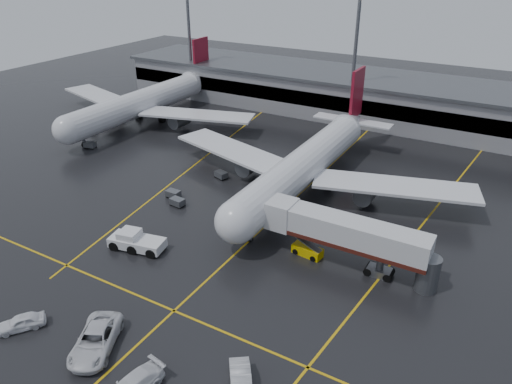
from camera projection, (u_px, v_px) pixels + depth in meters
The scene contains 21 objects.
ground at pixel (276, 216), 64.98m from camera, with size 220.00×220.00×0.00m, color black.
apron_line_centre at pixel (276, 216), 64.98m from camera, with size 0.25×90.00×0.02m, color gold.
apron_line_stop at pixel (174, 311), 47.98m from camera, with size 60.00×0.25×0.02m, color gold.
apron_line_left at pixel (199, 161), 81.57m from camera, with size 0.25×70.00×0.02m, color gold.
apron_line_right at pixel (429, 217), 64.73m from camera, with size 0.25×70.00×0.02m, color gold.
terminal at pixel (383, 98), 100.06m from camera, with size 122.00×19.00×8.60m.
light_mast_left at pixel (189, 35), 110.79m from camera, with size 3.00×1.20×25.45m.
light_mast_mid at pixel (355, 51), 93.08m from camera, with size 3.00×1.20×25.45m.
main_airliner at pixel (307, 162), 70.57m from camera, with size 48.80×45.60×14.10m.
second_airliner at pixel (144, 102), 98.44m from camera, with size 48.80×45.60×14.10m.
jet_bridge at pixel (346, 235), 53.30m from camera, with size 19.90×3.40×6.05m.
pushback_tractor at pixel (136, 242), 57.56m from camera, with size 7.09×4.05×2.39m.
belt_loader at pixel (307, 251), 56.52m from camera, with size 3.78×2.09×2.29m.
service_van_a at pixel (96, 340), 43.08m from camera, with size 3.26×7.07×1.97m, color silver.
service_van_c at pixel (241, 382), 39.09m from camera, with size 1.71×4.91×1.62m, color silver.
service_van_d at pixel (21, 322), 45.48m from camera, with size 1.73×4.31×1.47m, color white.
baggage_cart_a at pixel (177, 202), 67.25m from camera, with size 2.13×1.50×1.12m.
baggage_cart_b at pixel (173, 194), 69.48m from camera, with size 2.02×1.33×1.12m.
baggage_cart_c at pixel (221, 175), 75.32m from camera, with size 2.32×1.90×1.12m.
baggage_cart_d at pixel (92, 129), 94.23m from camera, with size 2.33×1.91×1.12m.
baggage_cart_e at pixel (90, 145), 86.69m from camera, with size 2.27×1.77×1.12m.
Camera 1 is at (25.69, -50.31, 32.41)m, focal length 33.69 mm.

